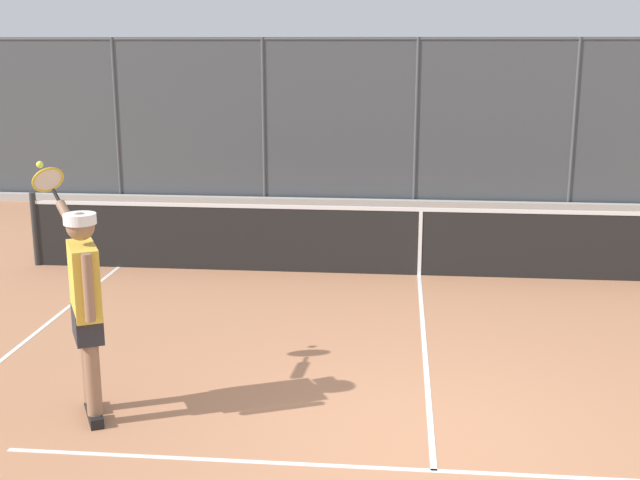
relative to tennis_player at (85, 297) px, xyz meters
The scene contains 4 objects.
ground_plane 3.12m from the tennis_player, behind, with size 60.00×60.00×0.00m, color #B27551.
fence_backdrop 10.71m from the tennis_player, 105.85° to the right, with size 20.99×1.37×3.27m.
tennis_net 5.57m from the tennis_player, 121.83° to the right, with size 11.18×0.09×1.07m.
tennis_player is the anchor object (origin of this frame).
Camera 1 is at (0.32, 6.07, 3.16)m, focal length 45.46 mm.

